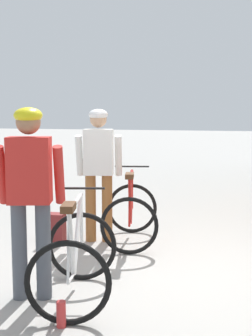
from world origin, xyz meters
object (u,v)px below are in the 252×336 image
(water_bottle_near_the_bikes, at_px, (61,314))
(cyclist_near_in_white, at_px, (99,163))
(bicycle_near_red, at_px, (131,213))
(bicycle_far_white, at_px, (76,258))
(backpack_on_platform, at_px, (54,228))
(cyclist_far_in_red, at_px, (30,186))

(water_bottle_near_the_bikes, bearing_deg, cyclist_near_in_white, 102.57)
(cyclist_near_in_white, height_order, bicycle_near_red, cyclist_near_in_white)
(cyclist_near_in_white, height_order, bicycle_far_white, cyclist_near_in_white)
(bicycle_near_red, relative_size, backpack_on_platform, 3.02)
(bicycle_near_red, bearing_deg, backpack_on_platform, -162.89)
(water_bottle_near_the_bikes, bearing_deg, bicycle_far_white, 99.60)
(cyclist_near_in_white, xyz_separation_m, bicycle_far_white, (0.46, -1.91, -0.65))
(cyclist_far_in_red, xyz_separation_m, water_bottle_near_the_bikes, (0.50, -0.46, -0.95))
(cyclist_far_in_red, relative_size, bicycle_far_white, 1.44)
(bicycle_far_white, bearing_deg, water_bottle_near_the_bikes, -80.40)
(bicycle_far_white, bearing_deg, backpack_on_platform, 120.96)
(cyclist_far_in_red, bearing_deg, bicycle_near_red, 79.11)
(backpack_on_platform, distance_m, water_bottle_near_the_bikes, 2.43)
(cyclist_near_in_white, distance_m, bicycle_near_red, 0.78)
(cyclist_far_in_red, relative_size, water_bottle_near_the_bikes, 8.23)
(bicycle_near_red, xyz_separation_m, backpack_on_platform, (-0.96, -0.30, -0.20))
(cyclist_far_in_red, bearing_deg, backpack_on_platform, 108.68)
(cyclist_far_in_red, height_order, bicycle_far_white, cyclist_far_in_red)
(bicycle_far_white, relative_size, backpack_on_platform, 3.05)
(cyclist_near_in_white, height_order, backpack_on_platform, cyclist_near_in_white)
(bicycle_near_red, bearing_deg, cyclist_far_in_red, -100.89)
(bicycle_near_red, height_order, water_bottle_near_the_bikes, bicycle_near_red)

